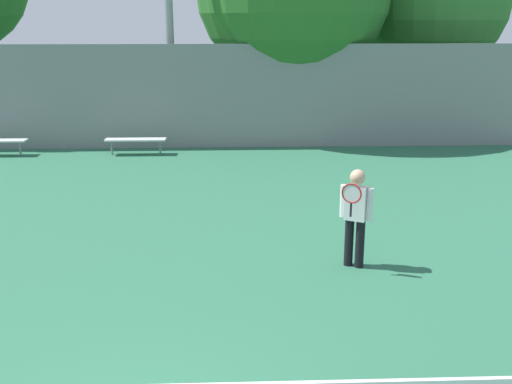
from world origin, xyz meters
TOP-DOWN VIEW (x-y plane):
  - tennis_player at (3.01, 4.62)m, footprint 0.51×0.50m
  - bench_courtside_far at (-1.68, 12.87)m, footprint 1.73×0.40m
  - back_fence at (0.00, 13.78)m, footprint 27.13×0.06m
  - tree_dark_dense at (8.19, 17.71)m, footprint 5.35×5.35m

SIDE VIEW (x-z plane):
  - bench_courtside_far at x=-1.68m, z-range 0.19..0.65m
  - tennis_player at x=3.01m, z-range 0.11..1.69m
  - back_fence at x=0.00m, z-range 0.00..3.07m
  - tree_dark_dense at x=8.19m, z-range 0.86..7.95m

